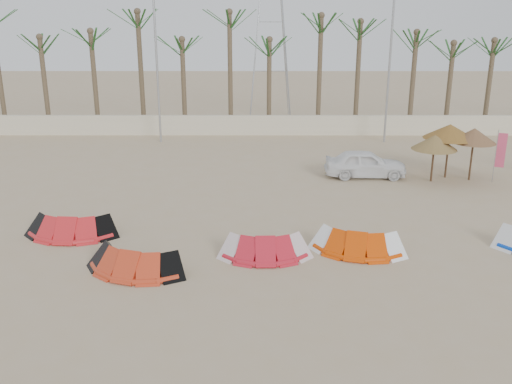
{
  "coord_description": "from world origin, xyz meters",
  "views": [
    {
      "loc": [
        0.05,
        -14.93,
        8.2
      ],
      "look_at": [
        0.0,
        6.0,
        1.3
      ],
      "focal_mm": 40.0,
      "sensor_mm": 36.0,
      "label": 1
    }
  ],
  "objects_px": {
    "kite_red_left": "(73,223)",
    "car": "(365,164)",
    "kite_orange": "(356,238)",
    "parasol_left": "(435,142)",
    "kite_red_right": "(265,243)",
    "parasol_right": "(474,136)",
    "kite_red_mid": "(136,257)",
    "parasol_mid": "(450,131)"
  },
  "relations": [
    {
      "from": "parasol_mid",
      "to": "kite_red_left",
      "type": "bearing_deg",
      "value": -155.6
    },
    {
      "from": "parasol_right",
      "to": "parasol_left",
      "type": "bearing_deg",
      "value": -173.02
    },
    {
      "from": "parasol_left",
      "to": "parasol_right",
      "type": "distance_m",
      "value": 1.97
    },
    {
      "from": "kite_orange",
      "to": "parasol_left",
      "type": "relative_size",
      "value": 1.51
    },
    {
      "from": "kite_orange",
      "to": "kite_red_left",
      "type": "bearing_deg",
      "value": 172.11
    },
    {
      "from": "parasol_right",
      "to": "car",
      "type": "xyz_separation_m",
      "value": [
        -5.03,
        0.51,
        -1.54
      ]
    },
    {
      "from": "kite_red_right",
      "to": "parasol_right",
      "type": "bearing_deg",
      "value": 41.0
    },
    {
      "from": "kite_red_mid",
      "to": "car",
      "type": "height_order",
      "value": "car"
    },
    {
      "from": "parasol_left",
      "to": "parasol_right",
      "type": "height_order",
      "value": "parasol_right"
    },
    {
      "from": "kite_red_right",
      "to": "car",
      "type": "relative_size",
      "value": 0.77
    },
    {
      "from": "kite_red_left",
      "to": "kite_orange",
      "type": "xyz_separation_m",
      "value": [
        10.35,
        -1.44,
        -0.0
      ]
    },
    {
      "from": "kite_red_right",
      "to": "parasol_mid",
      "type": "height_order",
      "value": "parasol_mid"
    },
    {
      "from": "kite_orange",
      "to": "car",
      "type": "relative_size",
      "value": 0.87
    },
    {
      "from": "kite_red_right",
      "to": "parasol_left",
      "type": "relative_size",
      "value": 1.34
    },
    {
      "from": "kite_red_left",
      "to": "car",
      "type": "distance_m",
      "value": 14.36
    },
    {
      "from": "kite_orange",
      "to": "parasol_right",
      "type": "xyz_separation_m",
      "value": [
        6.96,
        8.39,
        1.81
      ]
    },
    {
      "from": "kite_red_right",
      "to": "parasol_right",
      "type": "height_order",
      "value": "parasol_right"
    },
    {
      "from": "kite_red_mid",
      "to": "parasol_left",
      "type": "bearing_deg",
      "value": 38.06
    },
    {
      "from": "kite_red_mid",
      "to": "car",
      "type": "xyz_separation_m",
      "value": [
        9.31,
        10.45,
        0.26
      ]
    },
    {
      "from": "parasol_left",
      "to": "kite_red_right",
      "type": "bearing_deg",
      "value": -133.71
    },
    {
      "from": "kite_red_left",
      "to": "parasol_right",
      "type": "height_order",
      "value": "parasol_right"
    },
    {
      "from": "kite_red_left",
      "to": "kite_red_right",
      "type": "relative_size",
      "value": 1.11
    },
    {
      "from": "parasol_right",
      "to": "parasol_mid",
      "type": "bearing_deg",
      "value": 157.77
    },
    {
      "from": "parasol_left",
      "to": "kite_orange",
      "type": "bearing_deg",
      "value": -121.61
    },
    {
      "from": "parasol_left",
      "to": "parasol_right",
      "type": "bearing_deg",
      "value": 6.98
    },
    {
      "from": "kite_red_left",
      "to": "parasol_right",
      "type": "xyz_separation_m",
      "value": [
        17.31,
        6.95,
        1.8
      ]
    },
    {
      "from": "kite_red_right",
      "to": "kite_orange",
      "type": "xyz_separation_m",
      "value": [
        3.19,
        0.43,
        0.0
      ]
    },
    {
      "from": "kite_red_right",
      "to": "parasol_mid",
      "type": "bearing_deg",
      "value": 45.44
    },
    {
      "from": "parasol_mid",
      "to": "kite_orange",
      "type": "bearing_deg",
      "value": -123.86
    },
    {
      "from": "kite_orange",
      "to": "kite_red_right",
      "type": "bearing_deg",
      "value": -172.3
    },
    {
      "from": "kite_orange",
      "to": "parasol_mid",
      "type": "height_order",
      "value": "parasol_mid"
    },
    {
      "from": "kite_red_mid",
      "to": "parasol_mid",
      "type": "height_order",
      "value": "parasol_mid"
    },
    {
      "from": "parasol_left",
      "to": "parasol_mid",
      "type": "relative_size",
      "value": 0.86
    },
    {
      "from": "kite_orange",
      "to": "car",
      "type": "bearing_deg",
      "value": 77.81
    },
    {
      "from": "kite_red_right",
      "to": "car",
      "type": "xyz_separation_m",
      "value": [
        5.11,
        9.32,
        0.27
      ]
    },
    {
      "from": "parasol_mid",
      "to": "kite_red_mid",
      "type": "bearing_deg",
      "value": -142.05
    },
    {
      "from": "kite_orange",
      "to": "parasol_left",
      "type": "distance_m",
      "value": 9.69
    },
    {
      "from": "kite_red_right",
      "to": "kite_red_left",
      "type": "bearing_deg",
      "value": 165.39
    },
    {
      "from": "kite_red_left",
      "to": "parasol_right",
      "type": "bearing_deg",
      "value": 21.89
    },
    {
      "from": "kite_red_mid",
      "to": "car",
      "type": "distance_m",
      "value": 14.0
    },
    {
      "from": "kite_red_mid",
      "to": "parasol_right",
      "type": "relative_size",
      "value": 1.39
    },
    {
      "from": "parasol_left",
      "to": "car",
      "type": "xyz_separation_m",
      "value": [
        -3.09,
        0.74,
        -1.27
      ]
    }
  ]
}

